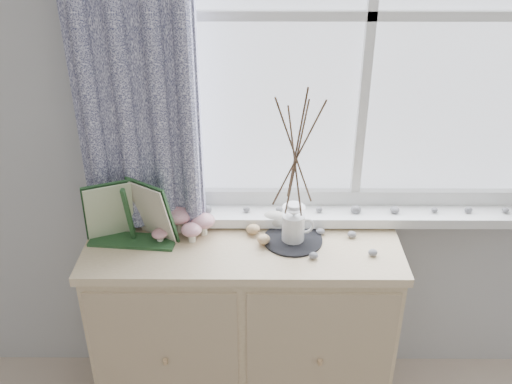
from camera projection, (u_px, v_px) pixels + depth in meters
sideboard at (244, 328)px, 2.37m from camera, size 1.20×0.45×0.85m
botanical_book at (128, 217)px, 2.08m from camera, size 0.39×0.17×0.26m
toadstool_cluster at (185, 221)px, 2.19m from camera, size 0.24×0.17×0.11m
wooden_eggs at (258, 234)px, 2.18m from camera, size 0.09×0.11×0.06m
songbird_figurine at (276, 218)px, 2.25m from camera, size 0.16×0.11×0.08m
crocheted_doily at (293, 240)px, 2.18m from camera, size 0.23×0.23×0.01m
twig_pitcher at (296, 152)px, 2.00m from camera, size 0.27×0.27×0.65m
sideboard_pebbles at (329, 240)px, 2.17m from camera, size 0.33×0.23×0.02m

